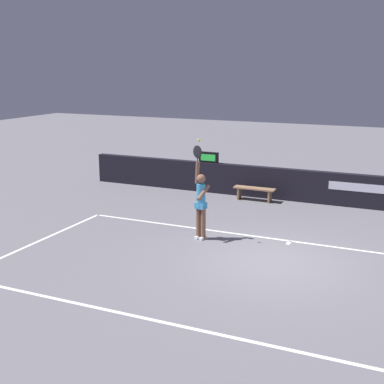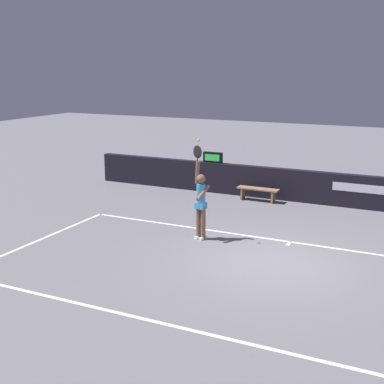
# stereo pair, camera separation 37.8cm
# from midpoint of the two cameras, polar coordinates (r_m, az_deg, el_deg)

# --- Properties ---
(ground_plane) EXTENTS (60.00, 60.00, 0.00)m
(ground_plane) POSITION_cam_midpoint_polar(r_m,az_deg,el_deg) (12.76, 7.99, -7.45)
(ground_plane) COLOR slate
(court_lines) EXTENTS (12.29, 5.52, 0.00)m
(court_lines) POSITION_cam_midpoint_polar(r_m,az_deg,el_deg) (11.81, 6.51, -9.17)
(court_lines) COLOR white
(court_lines) RESTS_ON ground
(back_wall) EXTENTS (17.59, 0.28, 1.09)m
(back_wall) POSITION_cam_midpoint_polar(r_m,az_deg,el_deg) (18.13, 13.34, 0.46)
(back_wall) COLOR black
(back_wall) RESTS_ON ground
(speed_display) EXTENTS (0.73, 0.14, 0.39)m
(speed_display) POSITION_cam_midpoint_polar(r_m,az_deg,el_deg) (19.16, 1.25, 3.78)
(speed_display) COLOR black
(speed_display) RESTS_ON back_wall
(tennis_player) EXTENTS (0.47, 0.51, 2.53)m
(tennis_player) POSITION_cam_midpoint_polar(r_m,az_deg,el_deg) (13.92, 0.17, -0.96)
(tennis_player) COLOR brown
(tennis_player) RESTS_ON ground
(tennis_ball) EXTENTS (0.07, 0.07, 0.07)m
(tennis_ball) POSITION_cam_midpoint_polar(r_m,az_deg,el_deg) (13.32, -0.08, 5.62)
(tennis_ball) COLOR #C6DA2F
(courtside_bench_near) EXTENTS (1.45, 0.38, 0.45)m
(courtside_bench_near) POSITION_cam_midpoint_polar(r_m,az_deg,el_deg) (18.18, 6.19, 0.13)
(courtside_bench_near) COLOR #926E4F
(courtside_bench_near) RESTS_ON ground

